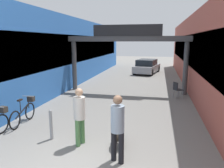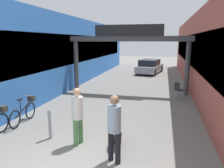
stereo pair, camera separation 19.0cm
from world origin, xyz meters
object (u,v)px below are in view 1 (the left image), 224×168
at_px(bollard_post_metal, 51,124).
at_px(pedestrian_companion, 80,113).
at_px(cafe_chair_black_nearer, 177,89).
at_px(pedestrian_with_dog, 118,124).
at_px(bicycle_black_second, 24,112).
at_px(dog_on_leash, 119,134).
at_px(parked_car_silver, 147,67).

bearing_deg(bollard_post_metal, pedestrian_companion, -8.70).
bearing_deg(cafe_chair_black_nearer, pedestrian_with_dog, -105.81).
height_order(pedestrian_with_dog, bicycle_black_second, pedestrian_with_dog).
xyz_separation_m(pedestrian_companion, bicycle_black_second, (-2.66, 1.21, -0.55)).
relative_size(pedestrian_companion, cafe_chair_black_nearer, 1.93).
bearing_deg(dog_on_leash, pedestrian_companion, -171.26).
bearing_deg(bicycle_black_second, parked_car_silver, 75.00).
bearing_deg(bicycle_black_second, pedestrian_with_dog, -26.03).
xyz_separation_m(dog_on_leash, bollard_post_metal, (-2.15, -0.02, 0.13)).
distance_m(pedestrian_with_dog, bollard_post_metal, 2.49).
distance_m(dog_on_leash, cafe_chair_black_nearer, 6.32).
height_order(bollard_post_metal, cafe_chair_black_nearer, bollard_post_metal).
height_order(bicycle_black_second, parked_car_silver, parked_car_silver).
relative_size(pedestrian_with_dog, dog_on_leash, 2.18).
bearing_deg(cafe_chair_black_nearer, bicycle_black_second, -139.87).
xyz_separation_m(bicycle_black_second, bollard_post_metal, (1.64, -1.05, 0.05)).
relative_size(dog_on_leash, bicycle_black_second, 0.48).
bearing_deg(dog_on_leash, cafe_chair_black_nearer, 70.90).
height_order(dog_on_leash, parked_car_silver, parked_car_silver).
bearing_deg(parked_car_silver, pedestrian_with_dog, -89.38).
xyz_separation_m(bollard_post_metal, parked_car_silver, (2.10, 15.03, 0.15)).
distance_m(dog_on_leash, bollard_post_metal, 2.15).
distance_m(pedestrian_companion, bicycle_black_second, 2.97).
distance_m(dog_on_leash, bicycle_black_second, 3.93).
height_order(pedestrian_companion, cafe_chair_black_nearer, pedestrian_companion).
relative_size(pedestrian_companion, dog_on_leash, 2.13).
bearing_deg(dog_on_leash, bicycle_black_second, 164.77).
xyz_separation_m(bicycle_black_second, parked_car_silver, (3.75, 13.98, 0.21)).
height_order(bicycle_black_second, bollard_post_metal, bicycle_black_second).
relative_size(bicycle_black_second, parked_car_silver, 0.40).
bearing_deg(bollard_post_metal, dog_on_leash, 0.52).
bearing_deg(cafe_chair_black_nearer, parked_car_silver, 103.14).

